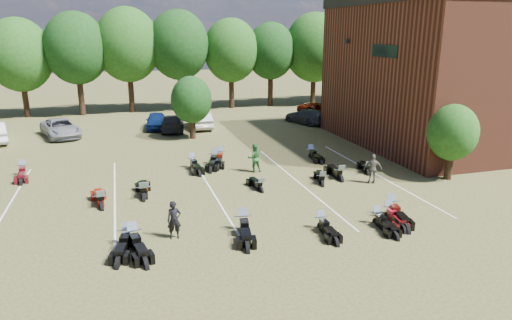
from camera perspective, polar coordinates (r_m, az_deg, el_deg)
name	(u,v)px	position (r m, az deg, el deg)	size (l,w,h in m)	color
ground	(283,204)	(22.76, 3.39, -5.52)	(160.00, 160.00, 0.00)	brown
car_2	(61,128)	(39.98, -23.24, 3.68)	(2.39, 5.19, 1.44)	gray
car_3	(172,123)	(39.64, -10.41, 4.56)	(1.91, 4.69, 1.36)	black
car_4	(156,121)	(40.87, -12.39, 4.82)	(1.66, 4.12, 1.40)	#0B1F51
car_5	(200,120)	(40.53, -6.96, 5.04)	(1.56, 4.48, 1.48)	#A9AAA5
car_6	(319,111)	(44.73, 7.89, 6.05)	(2.50, 5.42, 1.51)	#591005
car_7	(306,116)	(42.49, 6.31, 5.46)	(1.87, 4.61, 1.34)	#323236
person_black	(174,220)	(19.17, -10.20, -7.40)	(0.59, 0.38, 1.61)	black
person_green	(254,158)	(27.56, -0.21, 0.26)	(0.85, 0.66, 1.74)	#256229
person_grey	(373,169)	(26.32, 14.41, -1.07)	(0.99, 0.41, 1.69)	#56534A
motorcycle_0	(127,245)	(19.32, -15.77, -10.20)	(0.75, 2.34, 1.30)	black
motorcycle_1	(134,247)	(19.13, -15.01, -10.41)	(0.80, 2.50, 1.39)	black
motorcycle_2	(243,231)	(19.84, -1.58, -8.85)	(0.80, 2.51, 1.40)	black
motorcycle_3	(321,229)	(20.18, 8.12, -8.56)	(0.67, 2.11, 1.18)	black
motorcycle_4	(377,224)	(21.16, 14.86, -7.77)	(0.67, 2.10, 1.17)	black
motorcycle_5	(391,215)	(22.32, 16.48, -6.63)	(0.80, 2.50, 1.39)	black
motorcycle_6	(388,218)	(21.96, 16.20, -6.98)	(0.67, 2.09, 1.17)	#4B0A0B
motorcycle_7	(102,209)	(23.38, -18.71, -5.78)	(0.77, 2.41, 1.34)	maroon
motorcycle_8	(146,198)	(24.23, -13.59, -4.60)	(0.69, 2.16, 1.20)	black
motorcycle_9	(144,200)	(23.96, -13.82, -4.85)	(0.78, 2.45, 1.37)	black
motorcycle_10	(261,192)	(24.41, 0.61, -3.98)	(0.64, 2.00, 1.12)	black
motorcycle_11	(322,186)	(25.61, 8.28, -3.18)	(0.68, 2.15, 1.20)	black
motorcycle_12	(340,181)	(26.60, 10.50, -2.56)	(0.78, 2.44, 1.36)	black
motorcycle_13	(367,174)	(28.07, 13.74, -1.77)	(0.67, 2.10, 1.17)	black
motorcycle_14	(24,176)	(30.35, -27.00, -1.76)	(0.76, 2.38, 1.32)	#470A12
motorcycle_16	(193,168)	(28.85, -7.92, -0.97)	(0.76, 2.37, 1.32)	black
motorcycle_17	(221,162)	(30.01, -4.44, -0.20)	(0.80, 2.53, 1.41)	black
motorcycle_18	(215,164)	(29.50, -5.21, -0.50)	(0.79, 2.48, 1.38)	black
motorcycle_19	(311,157)	(31.11, 6.90, 0.31)	(0.70, 2.20, 1.23)	black
brick_building	(510,70)	(41.28, 29.16, 9.85)	(25.40, 15.20, 10.70)	#612B1C
tree_line	(179,50)	(49.32, -9.55, 13.39)	(56.00, 6.00, 9.79)	black
young_tree_near_building	(453,133)	(28.03, 23.38, 3.17)	(2.80, 2.80, 4.16)	black
young_tree_midfield	(191,100)	(36.15, -8.08, 7.47)	(3.20, 3.20, 4.70)	black
parking_lines	(212,190)	(24.72, -5.58, -3.79)	(20.10, 14.00, 0.01)	silver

